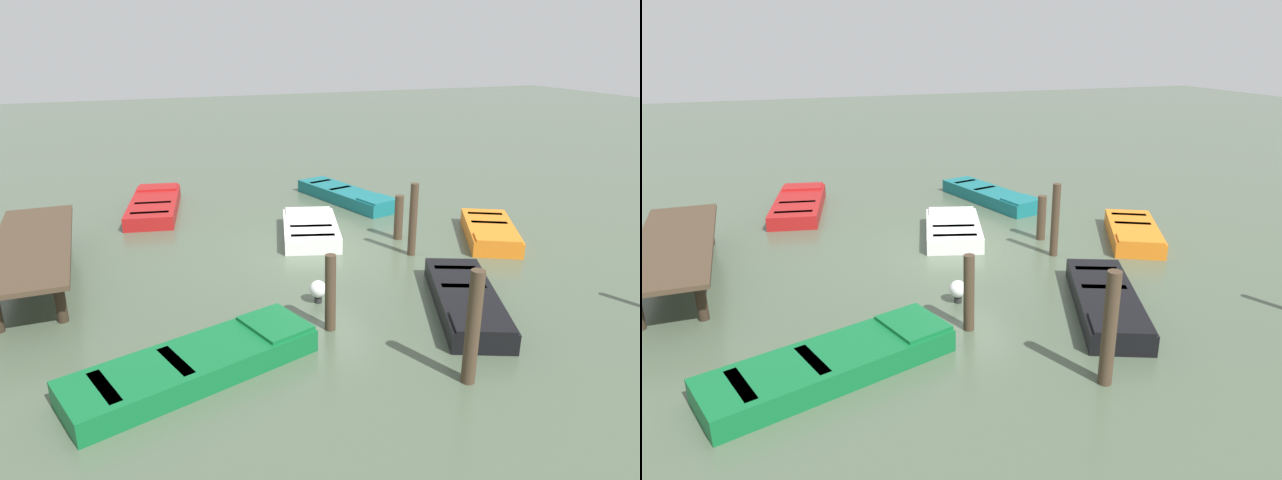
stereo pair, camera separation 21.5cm
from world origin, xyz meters
The scene contains 13 objects.
ground_plane centered at (0.00, 0.00, 0.00)m, with size 80.00×80.00×0.00m, color #475642.
dock_segment centered at (0.53, 6.54, 0.84)m, with size 5.69×1.71×0.95m.
rowboat_white centered at (1.24, -0.19, 0.22)m, with size 3.06×2.16×0.46m.
rowboat_teal centered at (4.16, -2.48, 0.22)m, with size 4.21×2.13×0.46m.
rowboat_black centered at (-4.02, -1.62, 0.22)m, with size 3.73×2.45×0.46m.
rowboat_red centered at (5.15, 3.59, 0.22)m, with size 4.00×2.06×0.46m.
rowboat_green centered at (-4.49, 3.81, 0.22)m, with size 2.52×4.29×0.46m.
rowboat_orange centered at (-0.61, -4.68, 0.22)m, with size 3.22×2.48×0.46m.
mooring_piling_near_right centered at (-6.19, -0.21, 0.96)m, with size 0.23×0.23×1.92m, color #423323.
mooring_piling_near_left centered at (-0.91, -2.11, 0.92)m, with size 0.20×0.20×1.84m, color #423323.
mooring_piling_far_left centered at (0.28, -2.36, 0.60)m, with size 0.24×0.24×1.21m, color #423323.
mooring_piling_mid_right centered at (-3.81, 1.22, 0.75)m, with size 0.20×0.20×1.50m, color #423323.
marker_buoy centered at (-2.65, 1.03, 0.29)m, with size 0.36×0.36×0.48m.
Camera 1 is at (-12.73, 4.75, 5.22)m, focal length 32.20 mm.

